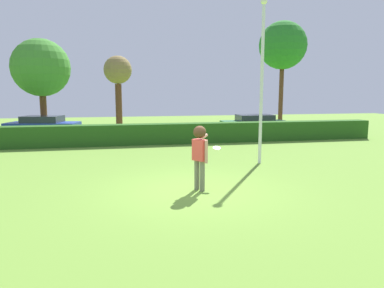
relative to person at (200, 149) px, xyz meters
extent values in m
plane|color=olive|center=(-0.18, 0.01, -1.15)|extent=(60.00, 60.00, 0.00)
cylinder|color=slate|center=(-0.07, 0.08, -0.73)|extent=(0.14, 0.14, 0.84)
cylinder|color=slate|center=(0.05, -0.09, -0.73)|extent=(0.14, 0.14, 0.84)
cube|color=#ED4941|center=(-0.01, -0.01, -0.02)|extent=(0.40, 0.44, 0.58)
cylinder|color=tan|center=(0.08, 0.35, 0.22)|extent=(0.55, 0.43, 0.30)
cylinder|color=tan|center=(0.13, -0.20, -0.04)|extent=(0.09, 0.09, 0.62)
sphere|color=tan|center=(-0.01, -0.01, 0.44)|extent=(0.22, 0.22, 0.22)
sphere|color=#4C311C|center=(-0.01, -0.01, 0.47)|extent=(0.35, 0.35, 0.35)
cylinder|color=white|center=(0.62, 0.50, -0.07)|extent=(0.22, 0.22, 0.09)
cylinder|color=silver|center=(3.08, 3.18, 1.75)|extent=(0.12, 0.12, 5.80)
sphere|color=#F2EFCC|center=(3.08, 3.18, 4.74)|extent=(0.24, 0.24, 0.24)
cube|color=#265619|center=(-0.18, 9.03, -0.63)|extent=(24.45, 0.90, 1.05)
cube|color=#263FA5|center=(-6.63, 13.68, -0.58)|extent=(4.46, 2.55, 0.55)
cube|color=#2D333D|center=(-6.63, 13.68, -0.10)|extent=(2.48, 1.99, 0.40)
cylinder|color=black|center=(-5.02, 14.20, -0.85)|extent=(0.61, 0.22, 0.60)
cylinder|color=black|center=(-5.38, 12.54, -0.85)|extent=(0.61, 0.22, 0.60)
cylinder|color=black|center=(-7.89, 14.82, -0.85)|extent=(0.61, 0.22, 0.60)
cylinder|color=black|center=(-8.25, 13.16, -0.85)|extent=(0.61, 0.22, 0.60)
cube|color=#1E6633|center=(6.43, 12.04, -0.58)|extent=(4.28, 1.90, 0.55)
cube|color=#2D333D|center=(6.43, 12.04, -0.10)|extent=(2.27, 1.67, 0.40)
cylinder|color=black|center=(7.94, 12.82, -0.85)|extent=(0.60, 0.13, 0.60)
cylinder|color=black|center=(7.86, 11.12, -0.85)|extent=(0.60, 0.13, 0.60)
cylinder|color=black|center=(5.01, 12.96, -0.85)|extent=(0.60, 0.13, 0.60)
cylinder|color=black|center=(4.92, 11.26, -0.85)|extent=(0.60, 0.13, 0.60)
cylinder|color=brown|center=(10.76, 17.32, 1.45)|extent=(0.35, 0.35, 5.20)
sphere|color=#297D27|center=(10.76, 17.32, 5.17)|extent=(3.74, 3.74, 3.74)
cylinder|color=brown|center=(-2.05, 14.67, 0.45)|extent=(0.42, 0.42, 3.20)
sphere|color=olive|center=(-2.05, 14.67, 2.96)|extent=(1.81, 1.81, 1.81)
cylinder|color=brown|center=(-6.80, 15.01, 0.41)|extent=(0.41, 0.41, 3.12)
sphere|color=#40882D|center=(-6.80, 15.01, 3.05)|extent=(3.61, 3.61, 3.61)
camera|label=1|loc=(-2.17, -9.21, 1.54)|focal=33.03mm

